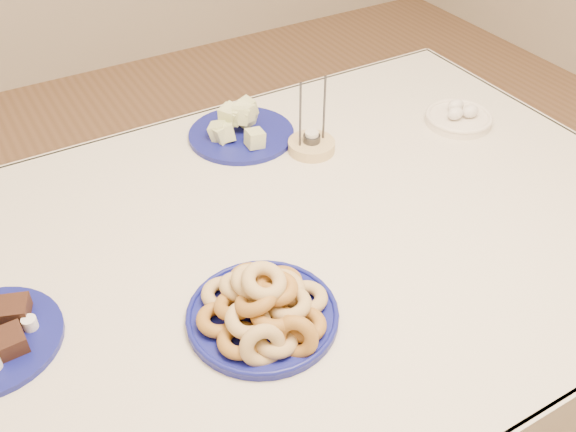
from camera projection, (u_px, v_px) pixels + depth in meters
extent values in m
cylinder|color=brown|center=(405.00, 190.00, 2.07)|extent=(0.06, 0.06, 0.72)
cube|color=beige|center=(275.00, 245.00, 1.29)|extent=(1.70, 1.10, 0.02)
cube|color=beige|center=(177.00, 165.00, 1.74)|extent=(1.70, 0.01, 0.28)
cube|color=beige|center=(554.00, 175.00, 1.70)|extent=(0.01, 1.10, 0.28)
cylinder|color=navy|center=(263.00, 316.00, 1.12)|extent=(0.34, 0.34, 0.01)
torus|color=navy|center=(262.00, 314.00, 1.11)|extent=(0.34, 0.34, 0.01)
torus|color=#B08749|center=(306.00, 298.00, 1.13)|extent=(0.10, 0.10, 0.03)
torus|color=brown|center=(281.00, 282.00, 1.16)|extent=(0.10, 0.10, 0.03)
torus|color=brown|center=(250.00, 279.00, 1.16)|extent=(0.11, 0.11, 0.02)
torus|color=#B08749|center=(223.00, 294.00, 1.13)|extent=(0.10, 0.10, 0.03)
torus|color=brown|center=(219.00, 320.00, 1.09)|extent=(0.10, 0.10, 0.03)
torus|color=brown|center=(240.00, 340.00, 1.05)|extent=(0.10, 0.10, 0.03)
torus|color=#B08749|center=(275.00, 340.00, 1.05)|extent=(0.08, 0.08, 0.03)
torus|color=brown|center=(304.00, 324.00, 1.08)|extent=(0.11, 0.11, 0.03)
torus|color=#B08749|center=(284.00, 287.00, 1.11)|extent=(0.11, 0.11, 0.04)
torus|color=brown|center=(263.00, 280.00, 1.13)|extent=(0.09, 0.09, 0.03)
torus|color=#B08749|center=(241.00, 287.00, 1.12)|extent=(0.10, 0.09, 0.05)
torus|color=brown|center=(236.00, 304.00, 1.08)|extent=(0.10, 0.10, 0.04)
torus|color=#B08749|center=(248.00, 320.00, 1.06)|extent=(0.11, 0.11, 0.04)
torus|color=brown|center=(273.00, 318.00, 1.06)|extent=(0.11, 0.11, 0.05)
torus|color=#B08749|center=(289.00, 304.00, 1.08)|extent=(0.11, 0.10, 0.03)
torus|color=brown|center=(276.00, 288.00, 1.08)|extent=(0.08, 0.08, 0.02)
torus|color=#B08749|center=(253.00, 282.00, 1.09)|extent=(0.11, 0.11, 0.05)
torus|color=brown|center=(256.00, 300.00, 1.06)|extent=(0.11, 0.11, 0.05)
torus|color=#B08749|center=(264.00, 281.00, 1.06)|extent=(0.10, 0.10, 0.05)
torus|color=#B08749|center=(262.00, 346.00, 1.03)|extent=(0.08, 0.06, 0.08)
torus|color=brown|center=(296.00, 337.00, 1.04)|extent=(0.09, 0.09, 0.08)
cylinder|color=navy|center=(241.00, 134.00, 1.58)|extent=(0.34, 0.34, 0.01)
cube|color=#C2CF82|center=(219.00, 131.00, 1.55)|extent=(0.06, 0.06, 0.05)
cube|color=#C2CF82|center=(229.00, 115.00, 1.55)|extent=(0.06, 0.06, 0.05)
cube|color=#C2CF82|center=(242.00, 113.00, 1.56)|extent=(0.06, 0.07, 0.06)
cube|color=#C2CF82|center=(246.00, 117.00, 1.60)|extent=(0.06, 0.06, 0.05)
cube|color=#C2CF82|center=(247.00, 108.00, 1.57)|extent=(0.05, 0.05, 0.05)
cube|color=#C2CF82|center=(231.00, 114.00, 1.55)|extent=(0.06, 0.06, 0.05)
cube|color=#C2CF82|center=(244.00, 113.00, 1.56)|extent=(0.06, 0.05, 0.04)
cube|color=#C2CF82|center=(233.00, 114.00, 1.55)|extent=(0.06, 0.06, 0.04)
cube|color=#C2CF82|center=(241.00, 115.00, 1.55)|extent=(0.06, 0.06, 0.05)
cube|color=#C2CF82|center=(255.00, 138.00, 1.52)|extent=(0.05, 0.04, 0.04)
cube|color=#C2CF82|center=(226.00, 132.00, 1.54)|extent=(0.05, 0.06, 0.05)
cube|color=#C2CF82|center=(222.00, 133.00, 1.54)|extent=(0.05, 0.05, 0.05)
cube|color=black|center=(8.00, 342.00, 1.05)|extent=(0.06, 0.06, 0.03)
cube|color=black|center=(13.00, 310.00, 1.10)|extent=(0.07, 0.07, 0.03)
cylinder|color=white|center=(30.00, 323.00, 1.09)|extent=(0.03, 0.03, 0.02)
cylinder|color=tan|center=(311.00, 146.00, 1.53)|extent=(0.11, 0.11, 0.03)
cylinder|color=#3A3A3F|center=(312.00, 138.00, 1.52)|extent=(0.04, 0.04, 0.02)
cylinder|color=silver|center=(312.00, 134.00, 1.51)|extent=(0.03, 0.03, 0.01)
cylinder|color=#3A3A3F|center=(300.00, 115.00, 1.46)|extent=(0.01, 0.01, 0.16)
cylinder|color=#3A3A3F|center=(324.00, 108.00, 1.49)|extent=(0.01, 0.01, 0.16)
cylinder|color=#F0E4D0|center=(458.00, 120.00, 1.63)|extent=(0.17, 0.17, 0.02)
torus|color=#F0E4D0|center=(459.00, 116.00, 1.63)|extent=(0.18, 0.18, 0.01)
ellipsoid|color=silver|center=(455.00, 113.00, 1.60)|extent=(0.04, 0.04, 0.03)
ellipsoid|color=silver|center=(470.00, 111.00, 1.61)|extent=(0.04, 0.04, 0.03)
ellipsoid|color=silver|center=(456.00, 105.00, 1.63)|extent=(0.04, 0.04, 0.03)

